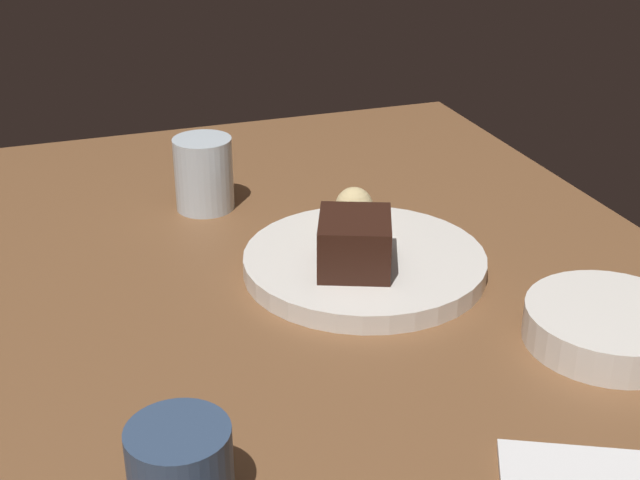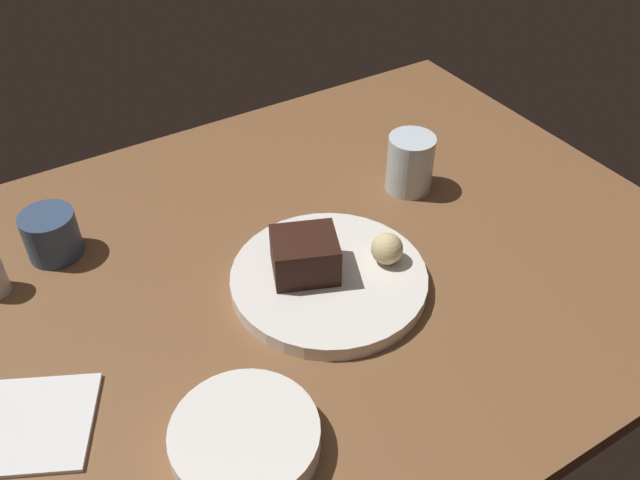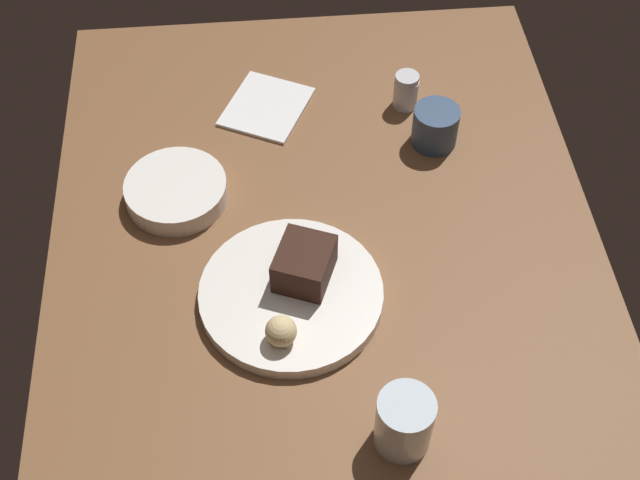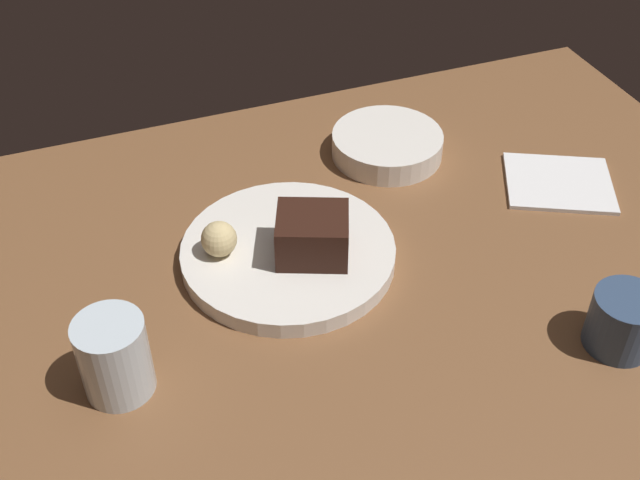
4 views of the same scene
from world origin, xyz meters
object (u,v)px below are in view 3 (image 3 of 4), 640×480
at_px(coffee_cup, 435,126).
at_px(bread_roll, 281,331).
at_px(water_glass, 404,422).
at_px(side_bowl, 176,191).
at_px(salt_shaker, 406,91).
at_px(folded_napkin, 266,107).
at_px(chocolate_cake_slice, 304,264).
at_px(dessert_plate, 291,295).

bearing_deg(coffee_cup, bread_roll, 143.70).
height_order(water_glass, side_bowl, water_glass).
bearing_deg(salt_shaker, side_bowl, 114.86).
distance_m(coffee_cup, folded_napkin, 0.30).
height_order(side_bowl, folded_napkin, side_bowl).
xyz_separation_m(chocolate_cake_slice, side_bowl, (0.18, 0.19, -0.03)).
xyz_separation_m(chocolate_cake_slice, folded_napkin, (0.38, 0.04, -0.05)).
bearing_deg(salt_shaker, coffee_cup, -159.45).
bearing_deg(chocolate_cake_slice, dessert_plate, 138.47).
distance_m(water_glass, side_bowl, 0.53).
xyz_separation_m(water_glass, side_bowl, (0.44, 0.29, -0.03)).
bearing_deg(water_glass, folded_napkin, 12.61).
relative_size(water_glass, folded_napkin, 0.64).
distance_m(salt_shaker, folded_napkin, 0.24).
relative_size(bread_roll, coffee_cup, 0.58).
bearing_deg(side_bowl, salt_shaker, -65.14).
distance_m(chocolate_cake_slice, water_glass, 0.28).
xyz_separation_m(dessert_plate, water_glass, (-0.23, -0.13, 0.04)).
relative_size(chocolate_cake_slice, folded_napkin, 0.59).
relative_size(side_bowl, folded_napkin, 1.11).
height_order(chocolate_cake_slice, coffee_cup, chocolate_cake_slice).
xyz_separation_m(dessert_plate, chocolate_cake_slice, (0.02, -0.02, 0.04)).
distance_m(bread_roll, salt_shaker, 0.53).
bearing_deg(salt_shaker, folded_napkin, 86.78).
bearing_deg(chocolate_cake_slice, folded_napkin, 5.51).
distance_m(water_glass, folded_napkin, 0.65).
bearing_deg(side_bowl, chocolate_cake_slice, -134.42).
bearing_deg(coffee_cup, side_bowl, 101.80).
xyz_separation_m(salt_shaker, folded_napkin, (0.01, 0.24, -0.03)).
bearing_deg(water_glass, bread_roll, 44.19).
xyz_separation_m(chocolate_cake_slice, bread_roll, (-0.11, 0.04, -0.01)).
height_order(dessert_plate, chocolate_cake_slice, chocolate_cake_slice).
bearing_deg(side_bowl, water_glass, -146.25).
distance_m(dessert_plate, folded_napkin, 0.40).
bearing_deg(dessert_plate, salt_shaker, -29.98).
xyz_separation_m(water_glass, folded_napkin, (0.63, 0.14, -0.04)).
bearing_deg(salt_shaker, dessert_plate, 150.02).
relative_size(chocolate_cake_slice, bread_roll, 1.96).
xyz_separation_m(coffee_cup, folded_napkin, (0.11, 0.27, -0.03)).
xyz_separation_m(dessert_plate, salt_shaker, (0.39, -0.23, 0.02)).
xyz_separation_m(salt_shaker, side_bowl, (-0.18, 0.39, -0.01)).
xyz_separation_m(bread_roll, folded_napkin, (0.48, -0.00, -0.04)).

